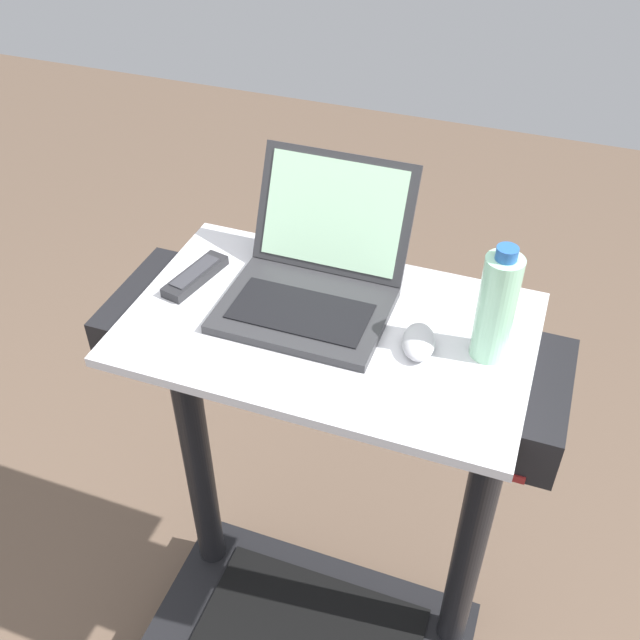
{
  "coord_description": "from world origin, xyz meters",
  "views": [
    {
      "loc": [
        0.34,
        -0.3,
        1.99
      ],
      "look_at": [
        0.0,
        0.65,
        1.14
      ],
      "focal_mm": 41.33,
      "sensor_mm": 36.0,
      "label": 1
    }
  ],
  "objects_px": {
    "laptop": "(314,277)",
    "computer_mouse": "(419,342)",
    "water_bottle": "(496,307)",
    "tv_remote": "(195,276)"
  },
  "relations": [
    {
      "from": "laptop",
      "to": "computer_mouse",
      "type": "relative_size",
      "value": 3.44
    },
    {
      "from": "laptop",
      "to": "water_bottle",
      "type": "relative_size",
      "value": 1.51
    },
    {
      "from": "water_bottle",
      "to": "tv_remote",
      "type": "xyz_separation_m",
      "value": [
        -0.59,
        0.02,
        -0.1
      ]
    },
    {
      "from": "water_bottle",
      "to": "computer_mouse",
      "type": "bearing_deg",
      "value": -165.48
    },
    {
      "from": "laptop",
      "to": "water_bottle",
      "type": "distance_m",
      "value": 0.36
    },
    {
      "from": "water_bottle",
      "to": "laptop",
      "type": "bearing_deg",
      "value": 172.3
    },
    {
      "from": "water_bottle",
      "to": "tv_remote",
      "type": "height_order",
      "value": "water_bottle"
    },
    {
      "from": "computer_mouse",
      "to": "tv_remote",
      "type": "distance_m",
      "value": 0.48
    },
    {
      "from": "computer_mouse",
      "to": "water_bottle",
      "type": "height_order",
      "value": "water_bottle"
    },
    {
      "from": "computer_mouse",
      "to": "tv_remote",
      "type": "bearing_deg",
      "value": 162.68
    }
  ]
}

